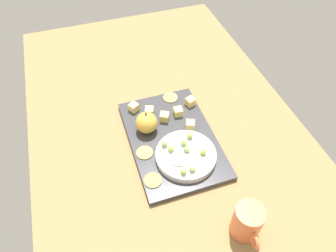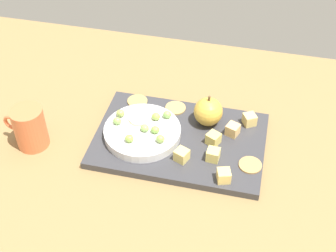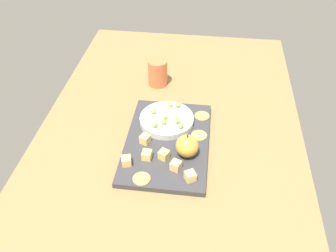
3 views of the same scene
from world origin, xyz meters
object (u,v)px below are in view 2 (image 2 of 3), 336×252
at_px(cheese_cube_3, 224,176).
at_px(grape_2, 129,139).
at_px(grape_1, 120,113).
at_px(grape_4, 167,115).
at_px(apple_slice_0, 139,119).
at_px(cup, 29,127).
at_px(serving_dish, 142,132).
at_px(cheese_cube_2, 182,155).
at_px(platter, 180,141).
at_px(cheese_cube_5, 233,130).
at_px(cracker_2, 137,101).
at_px(cheese_cube_0, 213,155).
at_px(cheese_cube_4, 213,139).
at_px(grape_3, 156,117).
at_px(grape_5, 145,128).
at_px(cracker_0, 250,165).
at_px(cheese_cube_1, 250,119).
at_px(grape_0, 155,130).
at_px(apple_whole, 208,112).
at_px(grape_6, 160,139).
at_px(grape_7, 117,121).
at_px(cracker_1, 175,108).

distance_m(cheese_cube_3, grape_2, 0.22).
distance_m(grape_1, grape_4, 0.11).
relative_size(apple_slice_0, cup, 0.46).
xyz_separation_m(serving_dish, grape_4, (-0.05, -0.05, 0.02)).
bearing_deg(serving_dish, cheese_cube_2, 152.67).
height_order(platter, cheese_cube_2, cheese_cube_2).
bearing_deg(serving_dish, grape_2, 70.41).
bearing_deg(platter, cheese_cube_5, -160.45).
height_order(cheese_cube_2, cracker_2, cheese_cube_2).
distance_m(cheese_cube_0, cheese_cube_4, 0.05).
bearing_deg(cheese_cube_2, platter, -74.16).
relative_size(serving_dish, cheese_cube_4, 6.53).
distance_m(cheese_cube_2, grape_2, 0.12).
bearing_deg(cup, serving_dish, -164.93).
distance_m(grape_3, grape_5, 0.04).
bearing_deg(cracker_0, serving_dish, -8.48).
height_order(platter, grape_5, grape_5).
xyz_separation_m(cheese_cube_1, cheese_cube_5, (0.03, 0.04, 0.00)).
bearing_deg(grape_0, grape_5, -0.16).
xyz_separation_m(cheese_cube_3, cracker_0, (-0.05, -0.05, -0.01)).
xyz_separation_m(platter, grape_3, (0.06, -0.03, 0.04)).
bearing_deg(cheese_cube_3, platter, -41.43).
bearing_deg(serving_dish, apple_whole, -150.53).
distance_m(cheese_cube_0, grape_6, 0.12).
bearing_deg(serving_dish, grape_4, -132.83).
xyz_separation_m(cheese_cube_4, grape_3, (0.14, -0.03, 0.02)).
bearing_deg(cheese_cube_1, grape_1, 12.57).
relative_size(cheese_cube_2, grape_1, 1.38).
relative_size(grape_5, cup, 0.19).
distance_m(cheese_cube_5, grape_5, 0.20).
relative_size(grape_5, grape_6, 1.00).
distance_m(cracker_2, grape_0, 0.14).
height_order(apple_whole, grape_4, apple_whole).
distance_m(cheese_cube_3, cheese_cube_5, 0.14).
bearing_deg(grape_1, apple_whole, -166.44).
height_order(cheese_cube_2, grape_0, grape_0).
xyz_separation_m(apple_whole, grape_7, (0.20, 0.07, -0.00)).
height_order(serving_dish, cheese_cube_1, cheese_cube_1).
distance_m(serving_dish, grape_4, 0.07).
relative_size(cheese_cube_2, cup, 0.26).
bearing_deg(grape_2, serving_dish, -109.59).
bearing_deg(grape_2, grape_6, -167.55).
distance_m(cheese_cube_4, cracker_1, 0.15).
distance_m(cracker_0, grape_1, 0.32).
bearing_deg(cracker_2, serving_dish, 111.47).
height_order(platter, cracker_1, cracker_1).
height_order(cracker_0, grape_3, grape_3).
relative_size(grape_0, cup, 0.19).
xyz_separation_m(apple_whole, cheese_cube_4, (-0.02, 0.07, -0.02)).
distance_m(platter, cheese_cube_5, 0.12).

